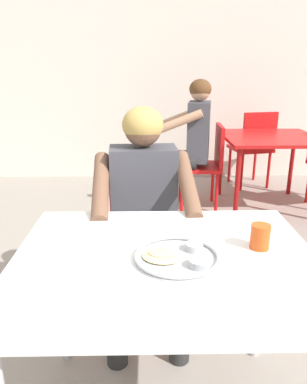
% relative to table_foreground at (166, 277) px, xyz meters
% --- Properties ---
extents(back_wall, '(12.00, 0.12, 3.40)m').
position_rel_table_foreground_xyz_m(back_wall, '(-0.08, 3.61, 1.03)').
color(back_wall, silver).
rests_on(back_wall, ground).
extents(table_foreground, '(1.05, 0.85, 0.75)m').
position_rel_table_foreground_xyz_m(table_foreground, '(0.00, 0.00, 0.00)').
color(table_foreground, white).
rests_on(table_foreground, ground).
extents(thali_tray, '(0.29, 0.29, 0.03)m').
position_rel_table_foreground_xyz_m(thali_tray, '(0.04, -0.02, 0.09)').
color(thali_tray, '#B7BABF').
rests_on(thali_tray, table_foreground).
extents(drinking_cup, '(0.07, 0.07, 0.09)m').
position_rel_table_foreground_xyz_m(drinking_cup, '(0.34, 0.06, 0.13)').
color(drinking_cup, '#D84C19').
rests_on(drinking_cup, table_foreground).
extents(chair_foreground, '(0.42, 0.46, 0.81)m').
position_rel_table_foreground_xyz_m(chair_foreground, '(-0.09, 0.85, -0.19)').
color(chair_foreground, red).
rests_on(chair_foreground, ground).
extents(diner_foreground, '(0.51, 0.57, 1.18)m').
position_rel_table_foreground_xyz_m(diner_foreground, '(-0.08, 0.63, 0.04)').
color(diner_foreground, '#292929').
rests_on(diner_foreground, ground).
extents(table_background_red, '(0.90, 0.90, 0.72)m').
position_rel_table_foreground_xyz_m(table_background_red, '(1.14, 2.42, -0.02)').
color(table_background_red, '#B71414').
rests_on(table_background_red, ground).
extents(chair_red_left, '(0.44, 0.43, 0.83)m').
position_rel_table_foreground_xyz_m(chair_red_left, '(0.53, 2.43, -0.19)').
color(chair_red_left, red).
rests_on(chair_red_left, ground).
extents(chair_red_far, '(0.49, 0.50, 0.89)m').
position_rel_table_foreground_xyz_m(chair_red_far, '(1.17, 3.07, -0.15)').
color(chair_red_far, red).
rests_on(chair_red_far, ground).
extents(patron_background, '(0.60, 0.56, 1.25)m').
position_rel_table_foreground_xyz_m(patron_background, '(0.35, 2.44, 0.08)').
color(patron_background, '#2C2C2C').
rests_on(patron_background, ground).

